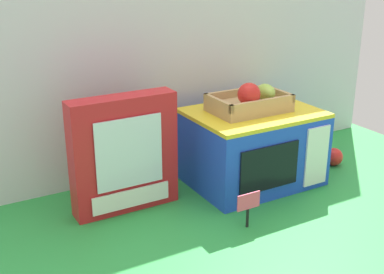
{
  "coord_description": "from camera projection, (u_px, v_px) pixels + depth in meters",
  "views": [
    {
      "loc": [
        -0.76,
        -1.18,
        0.69
      ],
      "look_at": [
        -0.08,
        0.03,
        0.18
      ],
      "focal_mm": 47.15,
      "sensor_mm": 36.0,
      "label": 1
    }
  ],
  "objects": [
    {
      "name": "ground_plane",
      "position": [
        218.0,
        191.0,
        1.55
      ],
      "size": [
        1.7,
        1.7,
        0.0
      ],
      "primitive_type": "plane",
      "color": "green",
      "rests_on": "ground"
    },
    {
      "name": "display_back_panel",
      "position": [
        179.0,
        56.0,
        1.62
      ],
      "size": [
        1.61,
        0.03,
        0.75
      ],
      "primitive_type": "cube",
      "color": "silver",
      "rests_on": "ground"
    },
    {
      "name": "toy_microwave",
      "position": [
        252.0,
        147.0,
        1.58
      ],
      "size": [
        0.39,
        0.3,
        0.23
      ],
      "color": "blue",
      "rests_on": "ground"
    },
    {
      "name": "food_groups_crate",
      "position": [
        251.0,
        102.0,
        1.53
      ],
      "size": [
        0.23,
        0.15,
        0.1
      ],
      "color": "tan",
      "rests_on": "toy_microwave"
    },
    {
      "name": "cookie_set_box",
      "position": [
        124.0,
        154.0,
        1.4
      ],
      "size": [
        0.3,
        0.07,
        0.33
      ],
      "color": "red",
      "rests_on": "ground"
    },
    {
      "name": "price_sign",
      "position": [
        248.0,
        205.0,
        1.33
      ],
      "size": [
        0.07,
        0.01,
        0.1
      ],
      "color": "black",
      "rests_on": "ground"
    },
    {
      "name": "loose_toy_apple",
      "position": [
        334.0,
        157.0,
        1.73
      ],
      "size": [
        0.06,
        0.06,
        0.06
      ],
      "primitive_type": "sphere",
      "color": "red",
      "rests_on": "ground"
    }
  ]
}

